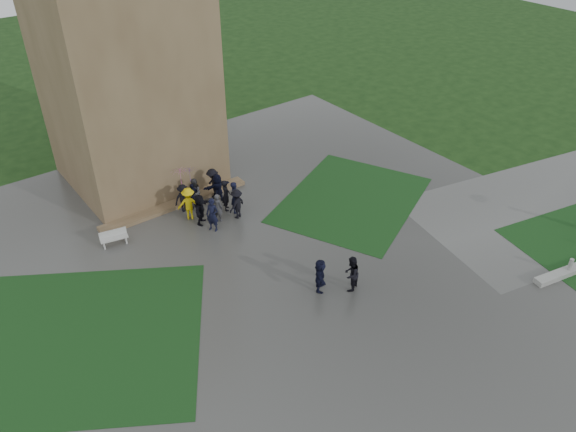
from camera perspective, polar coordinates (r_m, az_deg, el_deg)
ground at (r=25.50m, az=-0.10°, el=-9.34°), size 120.00×120.00×0.00m
plaza at (r=26.71m, az=-2.71°, el=-6.98°), size 34.00×34.00×0.02m
lawn_inset_left at (r=25.80m, az=-21.43°, el=-11.65°), size 14.10×13.46×0.01m
lawn_inset_right at (r=32.95m, az=6.45°, el=1.67°), size 11.12×10.15×0.01m
tower at (r=32.97m, az=-16.87°, el=17.63°), size 8.00×8.00×18.00m
tower_plinth at (r=32.75m, az=-11.37°, el=1.17°), size 9.00×0.80×0.22m
bench at (r=30.28m, az=-17.27°, el=-2.11°), size 1.45×0.70×0.81m
visitor_cluster at (r=31.47m, az=-8.42°, el=2.11°), size 3.73×3.89×2.70m
pedestrian_mid at (r=25.90m, az=3.28°, el=-6.03°), size 1.43×1.58×1.70m
pedestrian_near at (r=26.01m, az=6.44°, el=-5.86°), size 1.01×0.84×1.81m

